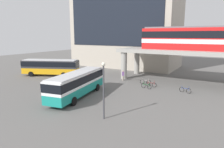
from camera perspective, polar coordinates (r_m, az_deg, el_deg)
ground_plane at (r=36.02m, az=0.87°, el=-1.77°), size 120.00×120.00×0.00m
station_building at (r=52.85m, az=3.89°, el=13.41°), size 26.30×12.51×20.38m
elevated_platform at (r=35.66m, az=26.19°, el=4.79°), size 30.30×7.43×5.51m
train at (r=35.63m, az=24.74°, el=9.23°), size 20.18×2.96×3.84m
bus_main at (r=26.44m, az=-9.82°, el=-2.23°), size 4.52×11.32×3.22m
bus_secondary at (r=41.40m, az=-17.07°, el=2.22°), size 11.14×6.73×3.22m
bicycle_green at (r=30.87m, az=9.72°, el=-3.42°), size 1.76×0.45×1.04m
bicycle_red at (r=32.02m, az=11.02°, el=-2.95°), size 1.79×0.14×1.04m
bicycle_silver at (r=33.63m, az=9.47°, el=-2.22°), size 1.73×0.56×1.04m
bicycle_blue at (r=30.07m, az=20.07°, el=-4.34°), size 1.73×0.59×1.04m
pedestrian_waiting_near_stop at (r=35.69m, az=3.15°, el=-0.49°), size 0.48×0.42×1.82m
lamp_post at (r=18.89m, az=-2.40°, el=-3.31°), size 0.36×0.36×5.52m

